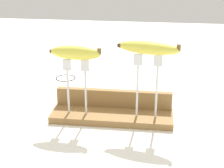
{
  "coord_description": "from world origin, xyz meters",
  "views": [
    {
      "loc": [
        0.13,
        -1.05,
        0.54
      ],
      "look_at": [
        0.0,
        0.0,
        0.12
      ],
      "focal_mm": 58.31,
      "sensor_mm": 36.0,
      "label": 1
    }
  ],
  "objects_px": {
    "fork_stand_left": "(76,82)",
    "banana_raised_right": "(149,48)",
    "wire_coil": "(66,78)",
    "banana_raised_left": "(75,53)",
    "fork_stand_right": "(147,81)"
  },
  "relations": [
    {
      "from": "fork_stand_left",
      "to": "banana_raised_left",
      "type": "bearing_deg",
      "value": 175.83
    },
    {
      "from": "fork_stand_left",
      "to": "wire_coil",
      "type": "bearing_deg",
      "value": 109.98
    },
    {
      "from": "wire_coil",
      "to": "banana_raised_right",
      "type": "bearing_deg",
      "value": -45.69
    },
    {
      "from": "fork_stand_left",
      "to": "banana_raised_right",
      "type": "height_order",
      "value": "banana_raised_right"
    },
    {
      "from": "fork_stand_left",
      "to": "banana_raised_left",
      "type": "relative_size",
      "value": 1.1
    },
    {
      "from": "fork_stand_left",
      "to": "wire_coil",
      "type": "height_order",
      "value": "fork_stand_left"
    },
    {
      "from": "fork_stand_left",
      "to": "banana_raised_left",
      "type": "xyz_separation_m",
      "value": [
        -0.0,
        0.0,
        0.09
      ]
    },
    {
      "from": "banana_raised_right",
      "to": "wire_coil",
      "type": "height_order",
      "value": "banana_raised_right"
    },
    {
      "from": "fork_stand_left",
      "to": "wire_coil",
      "type": "distance_m",
      "value": 0.4
    },
    {
      "from": "fork_stand_left",
      "to": "banana_raised_right",
      "type": "distance_m",
      "value": 0.25
    },
    {
      "from": "fork_stand_right",
      "to": "banana_raised_right",
      "type": "relative_size",
      "value": 1.07
    },
    {
      "from": "fork_stand_right",
      "to": "banana_raised_left",
      "type": "relative_size",
      "value": 1.25
    },
    {
      "from": "banana_raised_right",
      "to": "wire_coil",
      "type": "distance_m",
      "value": 0.56
    },
    {
      "from": "fork_stand_right",
      "to": "wire_coil",
      "type": "relative_size",
      "value": 2.45
    },
    {
      "from": "fork_stand_left",
      "to": "wire_coil",
      "type": "xyz_separation_m",
      "value": [
        -0.13,
        0.36,
        -0.13
      ]
    }
  ]
}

